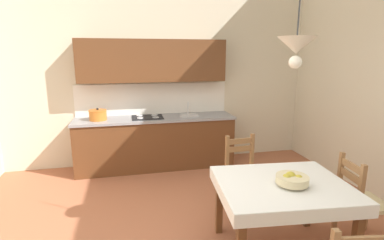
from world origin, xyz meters
name	(u,v)px	position (x,y,z in m)	size (l,w,h in m)	color
wall_back	(160,51)	(0.00, 2.77, 2.02)	(6.01, 0.12, 4.04)	beige
kitchen_cabinetry	(155,119)	(-0.16, 2.44, 0.86)	(2.71, 0.63, 2.20)	brown
dining_table	(282,195)	(0.80, -0.18, 0.62)	(1.32, 1.13, 0.75)	brown
dining_chair_window_side	(360,202)	(1.72, -0.19, 0.44)	(0.48, 0.48, 0.93)	#D1BC89
dining_chair_kitchen_side	(244,174)	(0.81, 0.78, 0.44)	(0.45, 0.45, 0.93)	#D1BC89
fruit_bowl	(292,179)	(0.85, -0.26, 0.81)	(0.30, 0.30, 0.12)	beige
pendant_lamp	(296,46)	(0.77, -0.29, 2.02)	(0.32, 0.32, 0.80)	black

